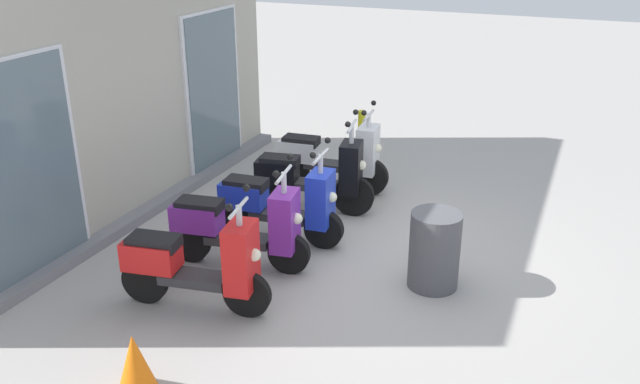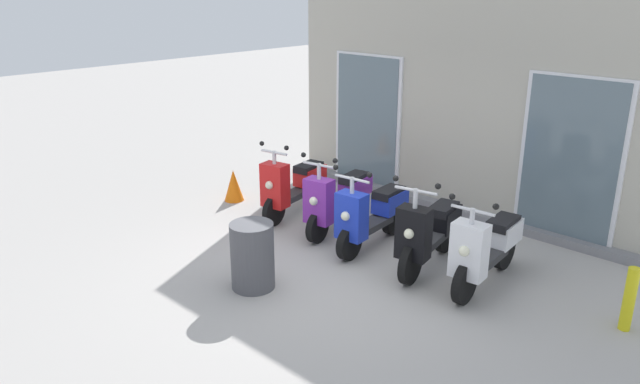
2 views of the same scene
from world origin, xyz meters
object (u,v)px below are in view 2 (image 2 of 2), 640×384
Objects in this scene: curb_bollard at (629,299)px; trash_bin at (252,256)px; scooter_black at (429,232)px; scooter_red at (293,185)px; traffic_cone at (234,185)px; scooter_blue at (371,214)px; scooter_purple at (338,199)px; scooter_white at (486,248)px.

curb_bollard is 0.87× the size of trash_bin.
trash_bin is (-1.20, -1.85, -0.08)m from scooter_black.
curb_bollard is 4.06m from trash_bin.
curb_bollard is at bearing 4.81° from scooter_black.
traffic_cone is at bearing -171.15° from scooter_red.
scooter_red is at bearing -178.76° from curb_bollard.
scooter_red is 1.60m from scooter_blue.
scooter_purple reaches higher than scooter_white.
trash_bin is 1.54× the size of traffic_cone.
traffic_cone is (-2.52, 1.75, -0.14)m from trash_bin.
scooter_red reaches higher than scooter_blue.
scooter_purple is 0.96× the size of scooter_white.
scooter_red is 2.34m from trash_bin.
scooter_black is (1.63, -0.12, -0.00)m from scooter_purple.
trash_bin reaches higher than curb_bollard.
scooter_blue is 0.94× the size of scooter_white.
trash_bin is (0.43, -1.97, -0.09)m from scooter_purple.
scooter_purple reaches higher than trash_bin.
scooter_black reaches higher than trash_bin.
scooter_blue is at bearing 1.99° from traffic_cone.
scooter_white is 1.56m from curb_bollard.
scooter_blue is 2.81m from traffic_cone.
scooter_white is 2.31× the size of curb_bollard.
scooter_blue is 0.95× the size of scooter_black.
curb_bollard is at bearing 1.04° from scooter_purple.
scooter_white reaches higher than curb_bollard.
scooter_blue is at bearing 81.10° from trash_bin.
scooter_black reaches higher than scooter_purple.
scooter_red is 3.27m from scooter_white.
trash_bin is (-0.29, -1.85, -0.07)m from scooter_blue.
trash_bin is at bearing -34.80° from traffic_cone.
traffic_cone is at bearing -178.50° from scooter_black.
scooter_white is at bearing -174.73° from curb_bollard.
scooter_blue is 2.18× the size of curb_bollard.
scooter_white is 2.73m from trash_bin.
scooter_white reaches higher than scooter_blue.
scooter_white reaches higher than traffic_cone.
scooter_purple is 1.63m from scooter_black.
traffic_cone is at bearing -177.23° from curb_bollard.
scooter_blue is at bearing 179.98° from scooter_black.
scooter_blue is 1.90× the size of trash_bin.
scooter_white is 4.49m from traffic_cone.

